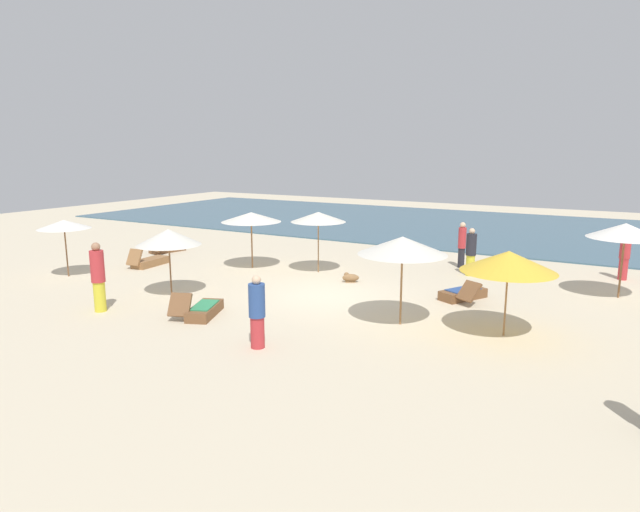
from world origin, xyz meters
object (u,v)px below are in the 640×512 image
at_px(person_1, 462,244).
at_px(person_2, 471,252).
at_px(umbrella_3, 625,231).
at_px(lounger_3, 167,248).
at_px(umbrella_4, 251,217).
at_px(umbrella_5, 169,237).
at_px(umbrella_2, 318,217).
at_px(umbrella_1, 509,261).
at_px(person_5, 257,312).
at_px(person_3, 98,277).
at_px(umbrella_6, 64,224).
at_px(umbrella_0, 402,246).
at_px(person_4, 625,255).
at_px(lounger_4, 463,294).
at_px(lounger_0, 149,262).
at_px(dog, 350,278).
at_px(lounger_2, 202,310).

xyz_separation_m(person_1, person_2, (0.64, -1.14, -0.04)).
bearing_deg(umbrella_3, lounger_3, -175.35).
xyz_separation_m(umbrella_4, umbrella_5, (0.16, -4.38, -0.12)).
height_order(umbrella_2, umbrella_5, umbrella_2).
bearing_deg(umbrella_1, person_5, -142.43).
bearing_deg(person_3, umbrella_6, 153.47).
height_order(umbrella_3, umbrella_4, umbrella_3).
bearing_deg(umbrella_0, umbrella_6, -176.23).
bearing_deg(person_5, person_1, 80.98).
relative_size(umbrella_2, person_5, 1.31).
distance_m(umbrella_0, person_3, 8.34).
distance_m(umbrella_3, lounger_3, 17.53).
bearing_deg(umbrella_0, umbrella_5, -173.55).
bearing_deg(person_4, person_2, -157.43).
relative_size(umbrella_6, person_4, 1.16).
bearing_deg(umbrella_6, person_5, -13.35).
xyz_separation_m(umbrella_2, lounger_4, (5.61, -1.00, -1.86)).
bearing_deg(lounger_0, umbrella_0, -9.45).
relative_size(lounger_0, dog, 2.70).
xyz_separation_m(person_1, person_5, (-1.70, -10.71, -0.05)).
bearing_deg(umbrella_4, person_1, 30.05).
relative_size(lounger_3, person_1, 1.01).
bearing_deg(umbrella_6, person_3, -26.53).
distance_m(umbrella_5, person_4, 15.22).
relative_size(lounger_4, dog, 2.85).
xyz_separation_m(umbrella_2, dog, (1.68, -0.75, -1.88)).
bearing_deg(lounger_2, person_2, 59.02).
relative_size(umbrella_4, lounger_4, 1.27).
xyz_separation_m(umbrella_5, person_2, (7.35, 7.21, -0.96)).
relative_size(person_3, dog, 3.14).
distance_m(umbrella_6, person_5, 10.33).
relative_size(umbrella_2, person_4, 1.28).
height_order(umbrella_1, lounger_0, umbrella_1).
bearing_deg(lounger_0, umbrella_6, -113.62).
height_order(umbrella_4, umbrella_5, umbrella_4).
xyz_separation_m(lounger_0, lounger_3, (-1.50, 2.43, -0.00)).
bearing_deg(umbrella_0, person_2, 88.82).
height_order(umbrella_3, person_2, umbrella_3).
bearing_deg(person_2, lounger_3, -170.48).
distance_m(umbrella_2, dog, 2.63).
bearing_deg(lounger_4, person_2, 101.29).
height_order(umbrella_6, lounger_0, umbrella_6).
bearing_deg(person_3, umbrella_1, 19.00).
relative_size(umbrella_3, lounger_2, 1.30).
bearing_deg(umbrella_0, lounger_4, 76.10).
relative_size(umbrella_5, person_4, 1.19).
bearing_deg(lounger_2, umbrella_4, 113.93).
height_order(umbrella_1, umbrella_6, umbrella_1).
height_order(umbrella_2, lounger_2, umbrella_2).
bearing_deg(person_5, umbrella_2, 109.66).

